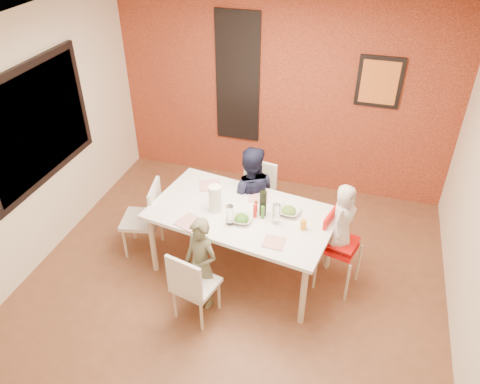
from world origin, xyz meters
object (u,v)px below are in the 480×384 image
(chair_far, at_px, (256,194))
(wine_bottle, at_px, (263,204))
(chair_left, at_px, (147,215))
(high_chair, at_px, (337,244))
(chair_near, at_px, (191,284))
(child_near, at_px, (201,264))
(child_far, at_px, (250,197))
(toddler, at_px, (343,218))
(paper_towel_roll, at_px, (215,199))
(dining_table, at_px, (242,217))

(chair_far, relative_size, wine_bottle, 3.22)
(chair_left, bearing_deg, high_chair, 80.36)
(chair_near, bearing_deg, child_near, -80.86)
(chair_near, xyz_separation_m, child_far, (0.21, 1.35, 0.17))
(chair_near, distance_m, child_far, 1.38)
(child_far, distance_m, wine_bottle, 0.64)
(high_chair, height_order, wine_bottle, wine_bottle)
(chair_left, relative_size, child_near, 0.86)
(child_near, distance_m, child_far, 1.14)
(chair_near, bearing_deg, toddler, -132.17)
(chair_left, relative_size, paper_towel_roll, 3.06)
(chair_far, height_order, child_far, child_far)
(chair_near, relative_size, chair_far, 0.91)
(dining_table, xyz_separation_m, chair_near, (-0.26, -0.84, -0.26))
(child_near, bearing_deg, paper_towel_roll, 113.28)
(chair_left, bearing_deg, toddler, 80.07)
(high_chair, bearing_deg, chair_far, 71.03)
(child_near, height_order, toddler, toddler)
(child_far, relative_size, toddler, 1.73)
(dining_table, relative_size, toddler, 2.78)
(dining_table, distance_m, paper_towel_roll, 0.36)
(wine_bottle, bearing_deg, chair_near, -119.58)
(chair_near, bearing_deg, paper_towel_roll, -75.53)
(dining_table, xyz_separation_m, wine_bottle, (0.22, 0.02, 0.21))
(child_far, height_order, wine_bottle, child_far)
(chair_near, relative_size, child_far, 0.66)
(dining_table, bearing_deg, paper_towel_roll, -170.11)
(chair_far, height_order, wine_bottle, wine_bottle)
(high_chair, height_order, child_near, child_near)
(toddler, distance_m, paper_towel_roll, 1.32)
(dining_table, bearing_deg, chair_near, -107.43)
(dining_table, height_order, child_far, child_far)
(paper_towel_roll, bearing_deg, dining_table, 9.89)
(chair_left, height_order, child_far, child_far)
(chair_far, bearing_deg, toddler, -23.70)
(child_far, bearing_deg, chair_far, -107.36)
(high_chair, bearing_deg, child_near, 132.15)
(toddler, xyz_separation_m, paper_towel_roll, (-1.31, -0.10, 0.04))
(chair_near, distance_m, toddler, 1.63)
(dining_table, xyz_separation_m, toddler, (1.04, 0.05, 0.18))
(dining_table, bearing_deg, high_chair, 3.60)
(chair_left, bearing_deg, child_far, 104.07)
(chair_near, distance_m, paper_towel_roll, 0.92)
(dining_table, bearing_deg, child_near, -112.12)
(dining_table, xyz_separation_m, chair_left, (-1.13, 0.01, -0.22))
(high_chair, xyz_separation_m, wine_bottle, (-0.79, -0.05, 0.39))
(high_chair, distance_m, wine_bottle, 0.88)
(chair_left, bearing_deg, dining_table, 78.53)
(dining_table, height_order, chair_near, chair_near)
(chair_near, height_order, toddler, toddler)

